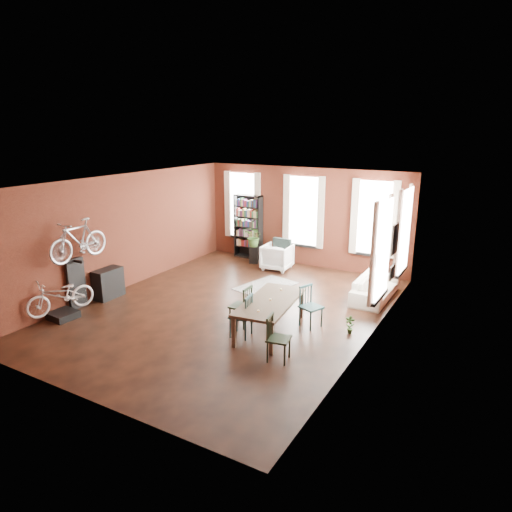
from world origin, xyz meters
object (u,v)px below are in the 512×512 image
Objects in this scene: white_armchair at (277,256)px; bike_trainer at (63,315)px; plant_stand at (254,255)px; console_table at (108,283)px; dining_chair_d at (311,307)px; bookshelf at (248,227)px; dining_chair_a at (241,316)px; dining_table at (270,316)px; dining_chair_c at (279,339)px; cream_sofa at (376,284)px; dining_chair_b at (241,306)px; bicycle_floor at (59,280)px.

bike_trainer is at bearing 62.11° from white_armchair.
console_table is at bearing -110.69° from plant_stand.
bookshelf reaches higher than dining_chair_d.
bookshelf reaches higher than dining_chair_a.
dining_chair_c is at bearing -61.75° from dining_table.
cream_sofa is at bearing 159.79° from white_armchair.
bookshelf is at bearing 71.05° from cream_sofa.
dining_table is 3.54m from cream_sofa.
console_table is (-6.23, -3.50, -0.01)m from cream_sofa.
dining_table is at bearing 25.27° from dining_chair_c.
cream_sofa is at bearing -18.95° from bookshelf.
console_table is at bearing 119.33° from cream_sofa.
dining_table is 2.36× the size of dining_chair_c.
white_armchair is 1.02m from plant_stand.
dining_chair_d is at bearing 10.31° from console_table.
dining_chair_a is 4.20m from cream_sofa.
dining_table is 2.28× the size of dining_chair_b.
bike_trainer is 0.36× the size of bicycle_floor.
plant_stand is (-4.44, 1.23, -0.12)m from cream_sofa.
cream_sofa is 3.57× the size of bike_trainer.
dining_chair_d is 1.63× the size of bike_trainer.
white_armchair is 1.11× the size of console_table.
dining_chair_d is at bearing 116.83° from dining_chair_b.
bicycle_floor is at bearing -165.35° from dining_table.
cream_sofa reaches higher than bike_trainer.
bookshelf is at bearing -159.30° from dining_chair_a.
dining_chair_c is at bearing -55.97° from plant_stand.
dining_chair_b reaches higher than cream_sofa.
cream_sofa is at bearing -19.33° from dining_chair_c.
dining_chair_b is 1.65× the size of bike_trainer.
dining_chair_a is 1.67m from dining_chair_d.
dining_chair_a is (-0.45, -0.52, 0.11)m from dining_table.
dining_chair_c reaches higher than console_table.
bike_trainer is at bearing -99.88° from bookshelf.
dining_chair_c is at bearing 56.86° from dining_chair_a.
bike_trainer is (-1.18, -6.75, -1.02)m from bookshelf.
bookshelf reaches higher than bicycle_floor.
white_armchair is at bearing 73.90° from cream_sofa.
bike_trainer is (-2.67, -6.05, -0.36)m from white_armchair.
dining_chair_b is 1.04× the size of dining_chair_c.
dining_chair_b reaches higher than dining_table.
bookshelf is 3.85× the size of plant_stand.
bookshelf is (-2.73, 4.97, 0.62)m from dining_chair_b.
dining_chair_b is at bearing 140.29° from dining_chair_d.
cream_sofa is 7.95m from bicycle_floor.
dining_table is 1.05× the size of cream_sofa.
bike_trainer is 1.02× the size of plant_stand.
bike_trainer is at bearing -81.10° from dining_chair_a.
dining_chair_c is 1.58× the size of bike_trainer.
bookshelf is 2.75× the size of console_table.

